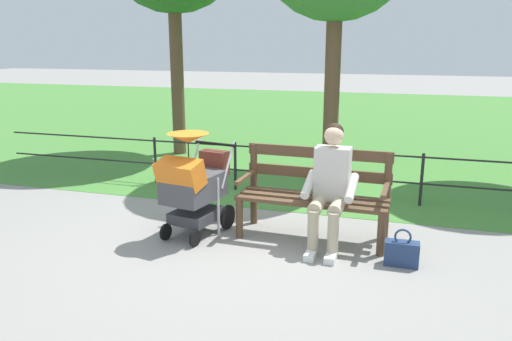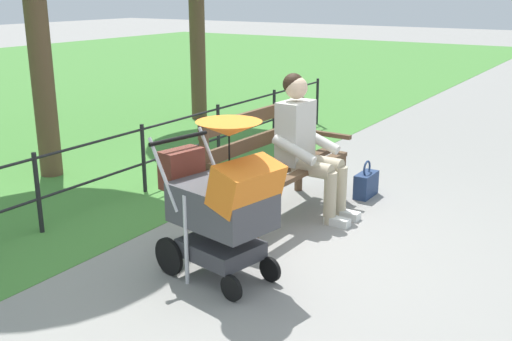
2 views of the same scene
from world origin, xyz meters
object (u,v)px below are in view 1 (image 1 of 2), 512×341
object	(u,v)px
stroller	(194,183)
handbag	(402,253)
person_on_bench	(330,183)
park_bench	(314,190)

from	to	relation	value
stroller	handbag	bearing A→B (deg)	175.89
person_on_bench	handbag	world-z (taller)	person_on_bench
park_bench	stroller	size ratio (longest dim) A/B	1.40
park_bench	handbag	distance (m)	1.15
park_bench	stroller	xyz separation A→B (m)	(1.26, 0.36, 0.07)
park_bench	person_on_bench	xyz separation A→B (m)	(-0.20, 0.22, 0.15)
person_on_bench	stroller	distance (m)	1.47
park_bench	handbag	world-z (taller)	park_bench
park_bench	stroller	world-z (taller)	stroller
person_on_bench	handbag	xyz separation A→B (m)	(-0.75, 0.29, -0.55)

